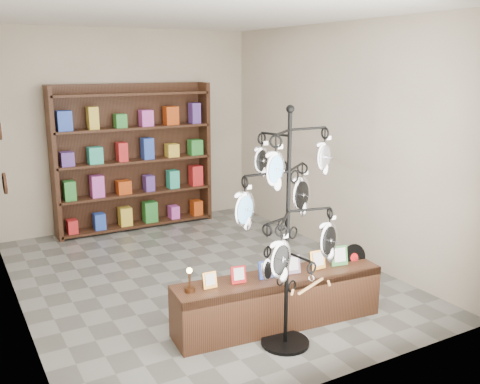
% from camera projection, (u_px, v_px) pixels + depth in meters
% --- Properties ---
extents(ground, '(5.00, 5.00, 0.00)m').
position_uv_depth(ground, '(200.00, 276.00, 6.43)').
color(ground, slate).
rests_on(ground, ground).
extents(room_envelope, '(5.00, 5.00, 5.00)m').
position_uv_depth(room_envelope, '(197.00, 122.00, 5.99)').
color(room_envelope, '#BDAE98').
rests_on(room_envelope, ground).
extents(display_tree, '(1.14, 1.14, 2.16)m').
position_uv_depth(display_tree, '(288.00, 212.00, 4.57)').
color(display_tree, black).
rests_on(display_tree, ground).
extents(front_shelf, '(2.11, 0.62, 0.74)m').
position_uv_depth(front_shelf, '(279.00, 300.00, 5.16)').
color(front_shelf, black).
rests_on(front_shelf, ground).
extents(back_shelving, '(2.42, 0.36, 2.20)m').
position_uv_depth(back_shelving, '(134.00, 162.00, 8.13)').
color(back_shelving, black).
rests_on(back_shelving, ground).
extents(wall_clocks, '(0.03, 0.24, 0.84)m').
position_uv_depth(wall_clocks, '(2.00, 157.00, 5.81)').
color(wall_clocks, black).
rests_on(wall_clocks, ground).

